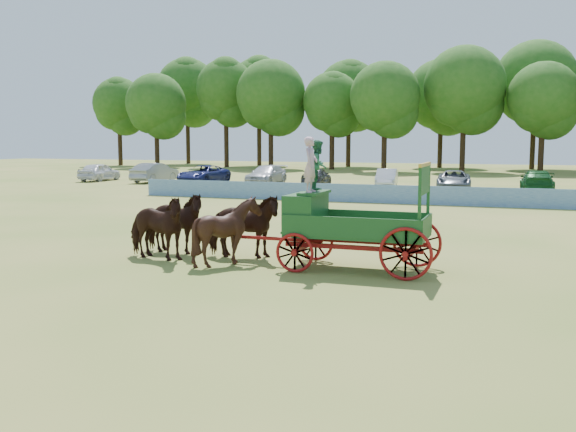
{
  "coord_description": "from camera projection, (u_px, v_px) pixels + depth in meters",
  "views": [
    {
      "loc": [
        8.64,
        -17.91,
        3.61
      ],
      "look_at": [
        2.06,
        0.22,
        1.3
      ],
      "focal_mm": 40.0,
      "sensor_mm": 36.0,
      "label": 1
    }
  ],
  "objects": [
    {
      "name": "farm_dray",
      "position": [
        333.0,
        212.0,
        17.9
      ],
      "size": [
        6.0,
        2.0,
        3.68
      ],
      "color": "maroon",
      "rests_on": "ground"
    },
    {
      "name": "horse_lead_left",
      "position": [
        155.0,
        227.0,
        19.26
      ],
      "size": [
        2.47,
        1.44,
        1.96
      ],
      "primitive_type": "imported",
      "rotation": [
        0.0,
        0.0,
        1.4
      ],
      "color": "black",
      "rests_on": "ground"
    },
    {
      "name": "treeline",
      "position": [
        418.0,
        90.0,
        76.17
      ],
      "size": [
        93.23,
        21.94,
        15.49
      ],
      "color": "#382314",
      "rests_on": "ground"
    },
    {
      "name": "horse_wheel_left",
      "position": [
        227.0,
        231.0,
        18.45
      ],
      "size": [
        2.08,
        1.92,
        1.97
      ],
      "primitive_type": "imported",
      "rotation": [
        0.0,
        0.0,
        1.78
      ],
      "color": "black",
      "rests_on": "ground"
    },
    {
      "name": "horse_lead_right",
      "position": [
        173.0,
        223.0,
        20.29
      ],
      "size": [
        2.37,
        1.16,
        1.96
      ],
      "primitive_type": "imported",
      "rotation": [
        0.0,
        0.0,
        1.53
      ],
      "color": "black",
      "rests_on": "ground"
    },
    {
      "name": "ground",
      "position": [
        224.0,
        255.0,
        20.07
      ],
      "size": [
        160.0,
        160.0,
        0.0
      ],
      "primitive_type": "plane",
      "color": "#A28D49",
      "rests_on": "ground"
    },
    {
      "name": "sponsor_banner",
      "position": [
        343.0,
        193.0,
        37.14
      ],
      "size": [
        26.0,
        0.08,
        1.05
      ],
      "primitive_type": "cube",
      "color": "#1B4D96",
      "rests_on": "ground"
    },
    {
      "name": "horse_wheel_right",
      "position": [
        243.0,
        226.0,
        19.47
      ],
      "size": [
        2.48,
        1.47,
        1.96
      ],
      "primitive_type": "imported",
      "rotation": [
        0.0,
        0.0,
        1.75
      ],
      "color": "black",
      "rests_on": "ground"
    },
    {
      "name": "parked_cars",
      "position": [
        341.0,
        177.0,
        49.09
      ],
      "size": [
        47.97,
        7.01,
        1.63
      ],
      "color": "silver",
      "rests_on": "ground"
    }
  ]
}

